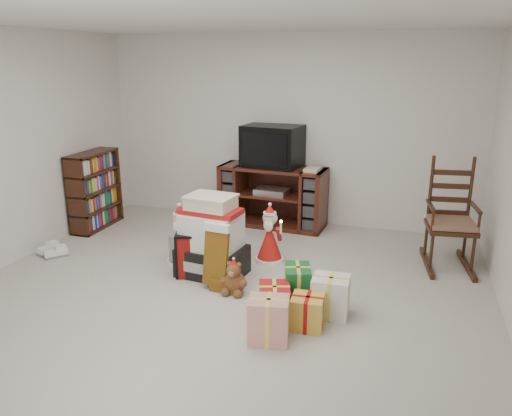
% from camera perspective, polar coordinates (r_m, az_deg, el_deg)
% --- Properties ---
extents(room, '(5.01, 5.01, 2.51)m').
position_cam_1_polar(room, '(4.39, -4.40, 4.54)').
color(room, beige).
rests_on(room, ground).
extents(tv_stand, '(1.44, 0.60, 0.80)m').
position_cam_1_polar(tv_stand, '(6.67, 1.90, 1.35)').
color(tv_stand, '#4D2216').
rests_on(tv_stand, floor).
extents(bookshelf, '(0.28, 0.83, 1.01)m').
position_cam_1_polar(bookshelf, '(6.91, -17.94, 1.80)').
color(bookshelf, '#3B1F10').
rests_on(bookshelf, floor).
extents(rocking_chair, '(0.59, 0.87, 1.22)m').
position_cam_1_polar(rocking_chair, '(5.77, 21.30, -2.16)').
color(rocking_chair, '#3B1F10').
rests_on(rocking_chair, floor).
extents(gift_pile, '(0.72, 0.56, 0.84)m').
position_cam_1_polar(gift_pile, '(5.16, -5.07, -3.80)').
color(gift_pile, black).
rests_on(gift_pile, floor).
extents(red_suitcase, '(0.40, 0.29, 0.55)m').
position_cam_1_polar(red_suitcase, '(5.18, -6.98, -5.31)').
color(red_suitcase, maroon).
rests_on(red_suitcase, floor).
extents(stocking, '(0.32, 0.17, 0.67)m').
position_cam_1_polar(stocking, '(4.86, -4.60, -5.53)').
color(stocking, '#0C720C').
rests_on(stocking, floor).
extents(teddy_bear, '(0.21, 0.19, 0.32)m').
position_cam_1_polar(teddy_bear, '(4.83, -2.49, -8.17)').
color(teddy_bear, brown).
rests_on(teddy_bear, floor).
extents(santa_figurine, '(0.32, 0.31, 0.66)m').
position_cam_1_polar(santa_figurine, '(5.52, 1.56, -3.63)').
color(santa_figurine, '#B51713').
rests_on(santa_figurine, floor).
extents(mrs_claus_figurine, '(0.33, 0.31, 0.67)m').
position_cam_1_polar(mrs_claus_figurine, '(5.52, -8.60, -3.74)').
color(mrs_claus_figurine, '#B51713').
rests_on(mrs_claus_figurine, floor).
extents(sneaker_pair, '(0.37, 0.28, 0.09)m').
position_cam_1_polar(sneaker_pair, '(6.20, -22.24, -4.62)').
color(sneaker_pair, white).
rests_on(sneaker_pair, floor).
extents(gift_cluster, '(0.83, 0.94, 0.28)m').
position_cam_1_polar(gift_cluster, '(4.38, 4.24, -10.91)').
color(gift_cluster, '#A61413').
rests_on(gift_cluster, floor).
extents(crt_television, '(0.80, 0.63, 0.54)m').
position_cam_1_polar(crt_television, '(6.57, 1.89, 7.09)').
color(crt_television, black).
rests_on(crt_television, tv_stand).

